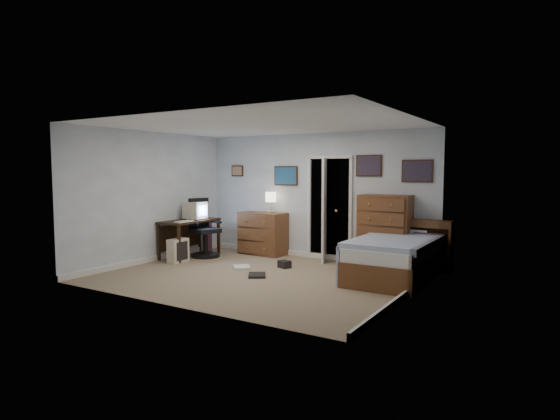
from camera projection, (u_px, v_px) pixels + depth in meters
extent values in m
cube|color=gray|center=(258.00, 277.00, 7.78)|extent=(5.00, 4.00, 0.02)
cube|color=black|center=(190.00, 221.00, 9.50)|extent=(0.65, 1.33, 0.04)
cube|color=black|center=(159.00, 242.00, 9.13)|extent=(0.05, 0.05, 0.72)
cube|color=black|center=(179.00, 244.00, 8.87)|extent=(0.05, 0.05, 0.72)
cube|color=black|center=(199.00, 235.00, 10.19)|extent=(0.05, 0.05, 0.72)
cube|color=black|center=(219.00, 237.00, 9.94)|extent=(0.05, 0.05, 0.72)
cube|color=black|center=(179.00, 236.00, 9.67)|extent=(0.07, 1.21, 0.50)
cube|color=beige|center=(195.00, 210.00, 9.60)|extent=(0.39, 0.38, 0.34)
cube|color=#8CB2F2|center=(203.00, 210.00, 9.50)|extent=(0.02, 0.28, 0.22)
cube|color=beige|center=(195.00, 219.00, 9.62)|extent=(0.26, 0.26, 0.02)
cube|color=beige|center=(184.00, 221.00, 9.11)|extent=(0.16, 0.41, 0.02)
cube|color=beige|center=(178.00, 250.00, 8.97)|extent=(0.22, 0.43, 0.45)
cube|color=black|center=(182.00, 251.00, 8.92)|extent=(0.02, 0.30, 0.35)
cylinder|color=black|center=(206.00, 255.00, 9.54)|extent=(0.72, 0.72, 0.07)
cylinder|color=black|center=(205.00, 243.00, 9.52)|extent=(0.08, 0.08, 0.44)
cube|color=black|center=(205.00, 230.00, 9.50)|extent=(0.61, 0.61, 0.09)
cube|color=black|center=(199.00, 213.00, 9.65)|extent=(0.20, 0.44, 0.61)
cube|color=black|center=(194.00, 224.00, 9.31)|extent=(0.33, 0.15, 0.04)
cube|color=black|center=(216.00, 222.00, 9.66)|extent=(0.33, 0.15, 0.04)
cube|color=maroon|center=(207.00, 235.00, 10.17)|extent=(0.15, 0.15, 0.73)
cube|color=brown|center=(263.00, 233.00, 9.82)|extent=(1.02, 0.56, 0.88)
cylinder|color=gold|center=(271.00, 212.00, 9.68)|extent=(0.14, 0.14, 0.02)
cylinder|color=gold|center=(271.00, 206.00, 9.66)|extent=(0.03, 0.03, 0.26)
cylinder|color=beige|center=(271.00, 197.00, 9.65)|extent=(0.23, 0.23, 0.20)
cube|color=black|center=(336.00, 208.00, 9.46)|extent=(0.90, 0.60, 2.00)
cube|color=white|center=(309.00, 208.00, 9.42)|extent=(0.06, 0.05, 2.00)
cube|color=white|center=(351.00, 210.00, 8.95)|extent=(0.06, 0.05, 2.00)
cube|color=white|center=(330.00, 157.00, 9.10)|extent=(0.96, 0.05, 0.06)
cube|color=white|center=(325.00, 209.00, 9.11)|extent=(0.31, 0.77, 2.00)
sphere|color=gold|center=(336.00, 211.00, 8.82)|extent=(0.06, 0.06, 0.06)
cube|color=brown|center=(385.00, 232.00, 8.39)|extent=(0.92, 0.57, 1.32)
cube|color=brown|center=(423.00, 245.00, 8.18)|extent=(1.02, 0.28, 0.91)
cube|color=black|center=(421.00, 236.00, 8.10)|extent=(0.93, 0.13, 0.30)
cube|color=maroon|center=(421.00, 238.00, 8.10)|extent=(0.81, 0.15, 0.22)
cube|color=brown|center=(397.00, 266.00, 7.66)|extent=(1.12, 2.24, 0.39)
cube|color=white|center=(398.00, 248.00, 7.64)|extent=(1.08, 2.19, 0.20)
cube|color=#5D71AC|center=(396.00, 242.00, 7.53)|extent=(1.19, 1.90, 0.11)
cube|color=#5D71AC|center=(361.00, 257.00, 7.87)|extent=(0.05, 1.90, 0.60)
cube|color=#82AED0|center=(412.00, 232.00, 8.34)|extent=(0.62, 0.43, 0.15)
cube|color=#331E11|center=(237.00, 171.00, 10.30)|extent=(0.30, 0.03, 0.24)
cube|color=brown|center=(237.00, 171.00, 10.29)|extent=(0.25, 0.01, 0.19)
cube|color=#331E11|center=(286.00, 176.00, 9.66)|extent=(0.55, 0.03, 0.40)
cube|color=navy|center=(286.00, 176.00, 9.64)|extent=(0.50, 0.01, 0.35)
cube|color=#331E11|center=(369.00, 166.00, 8.70)|extent=(0.50, 0.03, 0.40)
cube|color=black|center=(368.00, 166.00, 8.69)|extent=(0.45, 0.01, 0.35)
cube|color=#331E11|center=(417.00, 171.00, 8.24)|extent=(0.55, 0.03, 0.40)
cube|color=black|center=(417.00, 171.00, 8.22)|extent=(0.50, 0.01, 0.35)
cube|color=black|center=(257.00, 275.00, 7.79)|extent=(0.44, 0.47, 0.04)
cube|color=black|center=(284.00, 264.00, 8.47)|extent=(0.25, 0.23, 0.13)
cube|color=silver|center=(242.00, 267.00, 8.40)|extent=(0.43, 0.43, 0.05)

